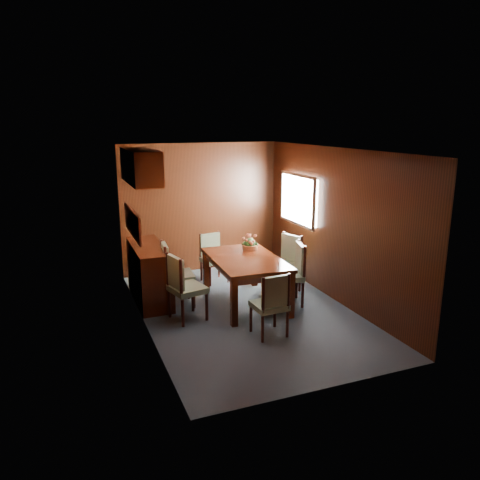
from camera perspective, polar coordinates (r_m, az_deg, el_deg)
name	(u,v)px	position (r m, az deg, el deg)	size (l,w,h in m)	color
ground	(246,311)	(7.13, 0.77, -8.69)	(4.50, 4.50, 0.00)	#353F48
room_shell	(232,201)	(6.93, -1.04, 4.73)	(3.06, 4.52, 2.41)	black
sideboard	(149,273)	(7.54, -11.00, -3.98)	(0.48, 1.40, 0.90)	#321106
dining_table	(245,264)	(7.21, 0.66, -2.99)	(1.06, 1.63, 0.75)	#321106
chair_left_near	(183,284)	(6.69, -7.00, -5.34)	(0.54, 0.56, 0.98)	black
chair_left_far	(173,271)	(7.24, -8.19, -3.73)	(0.49, 0.51, 1.01)	black
chair_right_near	(293,270)	(7.30, 6.46, -3.65)	(0.55, 0.57, 0.98)	black
chair_right_far	(287,260)	(7.86, 5.74, -2.40)	(0.57, 0.58, 0.96)	black
chair_head	(272,302)	(6.18, 3.88, -7.49)	(0.44, 0.42, 0.89)	black
chair_foot	(213,255)	(8.31, -3.36, -1.79)	(0.47, 0.45, 0.87)	black
flower_centerpiece	(250,242)	(7.60, 1.22, -0.23)	(0.27, 0.27, 0.27)	#B46137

